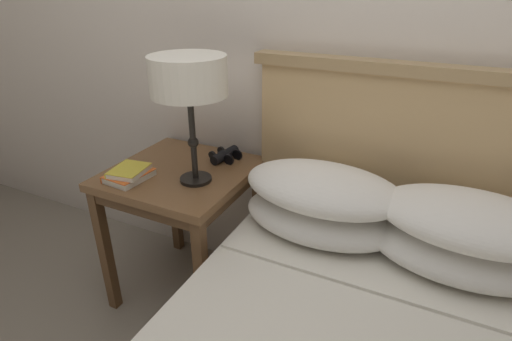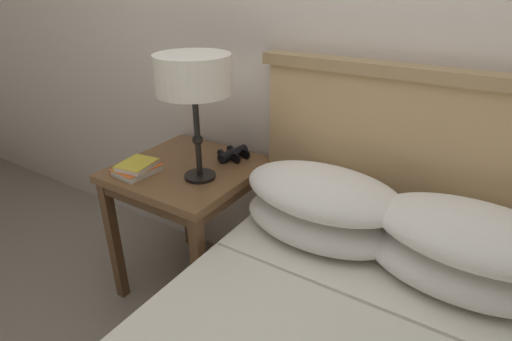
{
  "view_description": "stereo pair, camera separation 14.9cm",
  "coord_description": "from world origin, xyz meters",
  "px_view_note": "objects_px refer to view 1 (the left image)",
  "views": [
    {
      "loc": [
        0.45,
        -0.71,
        1.41
      ],
      "look_at": [
        -0.14,
        0.5,
        0.76
      ],
      "focal_mm": 28.0,
      "sensor_mm": 36.0,
      "label": 1
    },
    {
      "loc": [
        0.58,
        -0.64,
        1.41
      ],
      "look_at": [
        -0.14,
        0.5,
        0.76
      ],
      "focal_mm": 28.0,
      "sensor_mm": 36.0,
      "label": 2
    }
  ],
  "objects_px": {
    "book_on_nightstand": "(129,176)",
    "book_stacked_on_top": "(129,171)",
    "table_lamp": "(189,79)",
    "binoculars_pair": "(225,155)",
    "nightstand": "(182,188)"
  },
  "relations": [
    {
      "from": "nightstand",
      "to": "book_on_nightstand",
      "type": "distance_m",
      "value": 0.24
    },
    {
      "from": "book_stacked_on_top",
      "to": "table_lamp",
      "type": "bearing_deg",
      "value": 23.79
    },
    {
      "from": "book_stacked_on_top",
      "to": "nightstand",
      "type": "bearing_deg",
      "value": 51.58
    },
    {
      "from": "nightstand",
      "to": "table_lamp",
      "type": "distance_m",
      "value": 0.52
    },
    {
      "from": "book_on_nightstand",
      "to": "binoculars_pair",
      "type": "distance_m",
      "value": 0.43
    },
    {
      "from": "binoculars_pair",
      "to": "table_lamp",
      "type": "bearing_deg",
      "value": -90.99
    },
    {
      "from": "nightstand",
      "to": "table_lamp",
      "type": "bearing_deg",
      "value": -24.87
    },
    {
      "from": "table_lamp",
      "to": "binoculars_pair",
      "type": "bearing_deg",
      "value": 89.01
    },
    {
      "from": "table_lamp",
      "to": "binoculars_pair",
      "type": "relative_size",
      "value": 3.07
    },
    {
      "from": "table_lamp",
      "to": "binoculars_pair",
      "type": "distance_m",
      "value": 0.46
    },
    {
      "from": "book_stacked_on_top",
      "to": "binoculars_pair",
      "type": "height_order",
      "value": "book_stacked_on_top"
    },
    {
      "from": "book_on_nightstand",
      "to": "book_stacked_on_top",
      "type": "xyz_separation_m",
      "value": [
        0.01,
        -0.0,
        0.03
      ]
    },
    {
      "from": "book_on_nightstand",
      "to": "binoculars_pair",
      "type": "bearing_deg",
      "value": 52.8
    },
    {
      "from": "book_on_nightstand",
      "to": "book_stacked_on_top",
      "type": "bearing_deg",
      "value": -18.78
    },
    {
      "from": "binoculars_pair",
      "to": "book_on_nightstand",
      "type": "bearing_deg",
      "value": -127.2
    }
  ]
}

